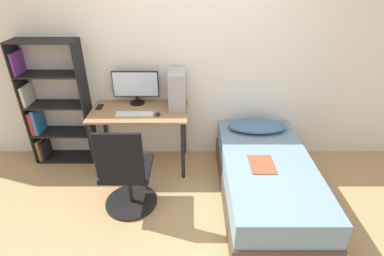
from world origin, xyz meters
name	(u,v)px	position (x,y,z in m)	size (l,w,h in m)	color
ground_plane	(183,244)	(0.00, 0.00, 0.00)	(14.00, 14.00, 0.00)	tan
wall_back	(185,61)	(0.00, 1.57, 1.25)	(8.00, 0.05, 2.50)	silver
desk	(139,119)	(-0.54, 1.24, 0.65)	(1.12, 0.61, 0.77)	#997047
bookshelf	(49,110)	(-1.64, 1.40, 0.70)	(0.73, 0.29, 1.53)	black
office_chair	(126,179)	(-0.57, 0.48, 0.38)	(0.55, 0.55, 0.99)	black
bed	(265,179)	(0.86, 0.64, 0.24)	(0.93, 1.81, 0.48)	#4C3D2D
pillow	(256,126)	(0.86, 1.29, 0.54)	(0.71, 0.36, 0.11)	teal
magazine	(261,164)	(0.77, 0.56, 0.49)	(0.24, 0.32, 0.01)	#B24C2D
monitor	(135,86)	(-0.59, 1.44, 0.99)	(0.55, 0.18, 0.40)	black
keyboard	(134,114)	(-0.57, 1.12, 0.78)	(0.42, 0.12, 0.02)	silver
pc_tower	(176,89)	(-0.09, 1.34, 0.99)	(0.19, 0.36, 0.44)	#99999E
mouse	(157,114)	(-0.31, 1.12, 0.78)	(0.06, 0.09, 0.02)	black
phone	(99,107)	(-1.01, 1.32, 0.77)	(0.07, 0.14, 0.01)	black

